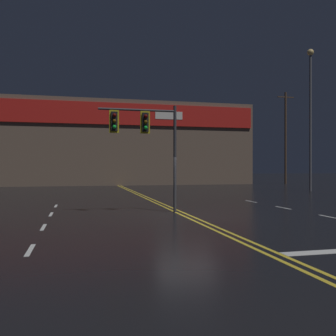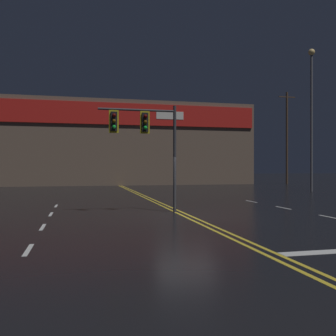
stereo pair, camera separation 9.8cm
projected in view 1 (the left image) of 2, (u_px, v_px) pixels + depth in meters
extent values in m
plane|color=black|center=(187.00, 216.00, 15.71)|extent=(200.00, 200.00, 0.00)
cube|color=gold|center=(183.00, 216.00, 15.68)|extent=(0.12, 60.00, 0.01)
cube|color=gold|center=(190.00, 215.00, 15.75)|extent=(0.12, 60.00, 0.01)
cube|color=silver|center=(30.00, 250.00, 9.16)|extent=(0.12, 1.40, 0.01)
cube|color=silver|center=(43.00, 227.00, 12.66)|extent=(0.12, 1.40, 0.01)
cube|color=silver|center=(51.00, 214.00, 16.16)|extent=(0.12, 1.40, 0.01)
cube|color=silver|center=(56.00, 206.00, 19.66)|extent=(0.12, 1.40, 0.01)
cube|color=silver|center=(330.00, 217.00, 15.26)|extent=(0.12, 1.40, 0.01)
cube|color=silver|center=(283.00, 208.00, 18.76)|extent=(0.12, 1.40, 0.01)
cube|color=silver|center=(251.00, 201.00, 22.26)|extent=(0.12, 1.40, 0.01)
cylinder|color=#38383D|center=(175.00, 159.00, 16.92)|extent=(0.14, 0.14, 4.82)
cylinder|color=#38383D|center=(137.00, 110.00, 16.51)|extent=(3.42, 0.10, 0.10)
cube|color=black|center=(145.00, 122.00, 16.60)|extent=(0.28, 0.24, 0.84)
cube|color=gold|center=(145.00, 122.00, 16.60)|extent=(0.42, 0.08, 0.99)
sphere|color=#500705|center=(146.00, 116.00, 16.44)|extent=(0.17, 0.17, 0.17)
sphere|color=#543707|center=(146.00, 122.00, 16.44)|extent=(0.17, 0.17, 0.17)
sphere|color=green|center=(146.00, 128.00, 16.44)|extent=(0.17, 0.17, 0.17)
cube|color=black|center=(114.00, 122.00, 16.28)|extent=(0.28, 0.24, 0.84)
cube|color=gold|center=(114.00, 122.00, 16.28)|extent=(0.42, 0.08, 0.99)
sphere|color=#500705|center=(114.00, 115.00, 16.12)|extent=(0.17, 0.17, 0.17)
sphere|color=#543707|center=(114.00, 121.00, 16.12)|extent=(0.17, 0.17, 0.17)
sphere|color=green|center=(114.00, 127.00, 16.12)|extent=(0.17, 0.17, 0.17)
cylinder|color=#59595E|center=(310.00, 123.00, 31.89)|extent=(0.20, 0.20, 11.69)
sphere|color=#F9D17A|center=(310.00, 52.00, 31.88)|extent=(0.56, 0.56, 0.56)
cube|color=brown|center=(115.00, 145.00, 46.64)|extent=(32.51, 10.00, 9.72)
cube|color=red|center=(119.00, 114.00, 41.67)|extent=(31.86, 0.20, 2.43)
cube|color=white|center=(169.00, 115.00, 42.95)|extent=(3.20, 0.16, 0.90)
cylinder|color=#4C3828|center=(286.00, 138.00, 46.31)|extent=(0.26, 0.26, 11.35)
cube|color=#4C3828|center=(286.00, 97.00, 46.31)|extent=(2.20, 0.12, 0.12)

